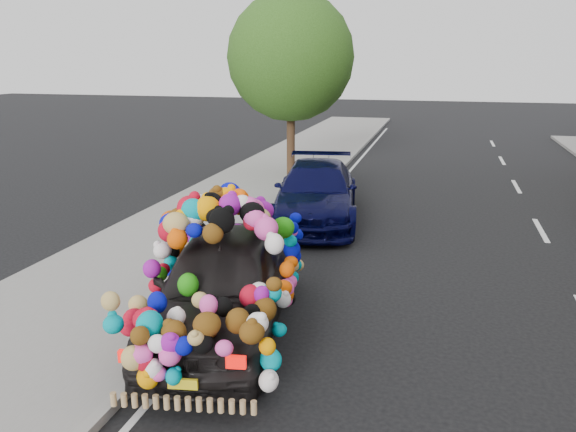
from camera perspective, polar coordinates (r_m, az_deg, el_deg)
name	(u,v)px	position (r m, az deg, el deg)	size (l,w,h in m)	color
ground	(361,296)	(9.86, 7.47, -8.07)	(100.00, 100.00, 0.00)	black
sidewalk	(138,269)	(11.18, -14.99, -5.26)	(4.00, 60.00, 0.12)	gray
kerb	(234,279)	(10.37, -5.55, -6.40)	(0.15, 60.00, 0.13)	gray
tree_near_sidewalk	(291,57)	(19.12, 0.30, 15.83)	(4.20, 4.20, 6.13)	#332114
plush_art_car	(224,261)	(8.25, -6.56, -4.61)	(2.86, 4.89, 2.15)	black
navy_sedan	(316,192)	(14.16, 2.89, 2.42)	(2.01, 4.95, 1.44)	black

